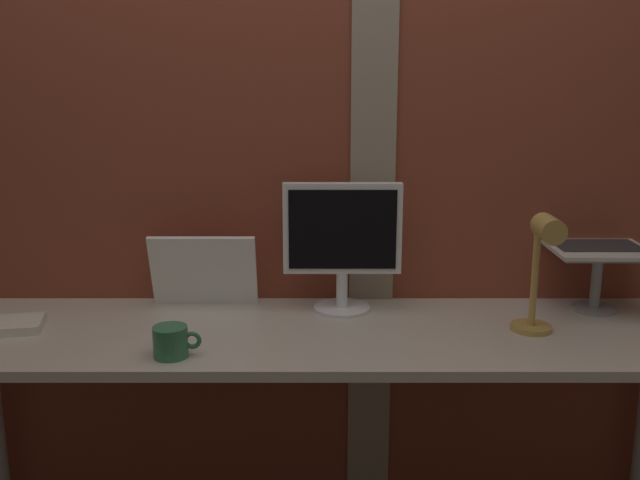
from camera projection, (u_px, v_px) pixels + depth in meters
The scene contains 9 objects.
brick_wall_back at pixel (302, 135), 2.33m from camera, with size 3.71×0.16×2.54m.
desk at pixel (320, 351), 2.13m from camera, with size 2.34×0.60×0.73m.
monitor at pixel (342, 237), 2.23m from camera, with size 0.37×0.18×0.41m.
laptop_stand at pixel (597, 270), 2.26m from camera, with size 0.28×0.22×0.19m.
laptop at pixel (591, 226), 2.30m from camera, with size 0.30×0.34×0.24m.
whiteboard_panel at pixel (204, 271), 2.29m from camera, with size 0.34×0.02×0.25m, color white.
desk_lamp at pixel (542, 262), 2.01m from camera, with size 0.12×0.20×0.36m.
coffee_mug at pixel (171, 342), 1.91m from camera, with size 0.13×0.09×0.08m.
paper_clutter_stack at pixel (7, 326), 2.11m from camera, with size 0.20×0.14×0.03m, color silver.
Camera 1 is at (0.06, -1.95, 1.48)m, focal length 40.11 mm.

